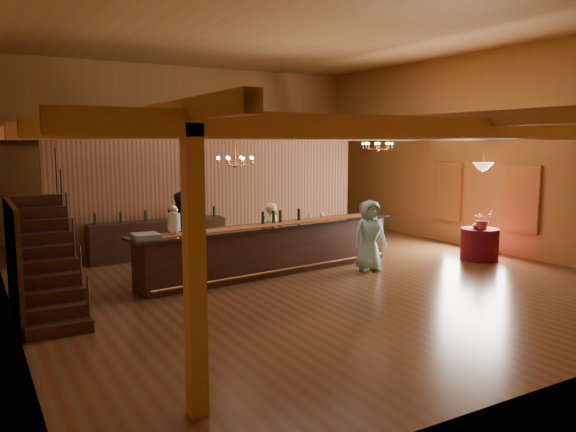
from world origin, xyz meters
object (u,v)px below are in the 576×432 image
tasting_bar (273,249)px  pendant_lamp (483,166)px  backbar_shelf (158,239)px  bartender (270,234)px  raffle_drum (365,208)px  floor_plant (317,217)px  guest (370,235)px  chandelier_left (235,160)px  round_table (480,244)px  beverage_dispenser (174,221)px  chandelier_right (377,146)px  staff_second (182,235)px

tasting_bar → pendant_lamp: 5.75m
backbar_shelf → bartender: (2.09, -2.26, 0.28)m
raffle_drum → backbar_shelf: bearing=149.8°
pendant_lamp → floor_plant: (-1.70, 5.04, -1.76)m
guest → floor_plant: size_ratio=1.30×
chandelier_left → round_table: bearing=-8.7°
beverage_dispenser → floor_plant: bearing=33.1°
tasting_bar → raffle_drum: raffle_drum is taller
beverage_dispenser → tasting_bar: bearing=5.6°
chandelier_left → bartender: bearing=38.1°
tasting_bar → guest: (2.10, -0.88, 0.26)m
beverage_dispenser → chandelier_right: size_ratio=0.75×
raffle_drum → chandelier_right: chandelier_right is taller
tasting_bar → guest: bearing=-29.6°
chandelier_right → bartender: chandelier_right is taller
chandelier_right → tasting_bar: bearing=-170.5°
pendant_lamp → bartender: 5.64m
tasting_bar → raffle_drum: size_ratio=20.22×
pendant_lamp → floor_plant: 5.60m
beverage_dispenser → chandelier_left: 1.79m
chandelier_right → floor_plant: size_ratio=0.62×
bartender → floor_plant: bearing=-143.8°
raffle_drum → pendant_lamp: 3.12m
round_table → guest: bearing=171.5°
tasting_bar → pendant_lamp: size_ratio=7.64×
round_table → pendant_lamp: pendant_lamp is taller
beverage_dispenser → floor_plant: 7.22m
chandelier_left → pendant_lamp: same height
beverage_dispenser → bartender: size_ratio=0.39×
bartender → guest: (1.80, -1.62, 0.06)m
tasting_bar → beverage_dispenser: beverage_dispenser is taller
bartender → guest: guest is taller
pendant_lamp → floor_plant: pendant_lamp is taller
raffle_drum → staff_second: (-4.82, 0.37, -0.35)m
pendant_lamp → bartender: bearing=157.2°
pendant_lamp → backbar_shelf: bearing=148.4°
pendant_lamp → floor_plant: size_ratio=0.70×
round_table → staff_second: size_ratio=0.49×
round_table → chandelier_right: size_ratio=1.18×
round_table → raffle_drum: bearing=145.8°
tasting_bar → chandelier_left: (-1.11, -0.37, 2.05)m
guest → floor_plant: 4.80m
backbar_shelf → pendant_lamp: (7.07, -4.35, 1.90)m
beverage_dispenser → backbar_shelf: beverage_dispenser is taller
chandelier_left → backbar_shelf: bearing=101.3°
staff_second → floor_plant: size_ratio=1.50×
pendant_lamp → bartender: (-4.98, 2.09, -1.62)m
round_table → chandelier_right: bearing=133.6°
tasting_bar → guest: guest is taller
raffle_drum → floor_plant: 3.53m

